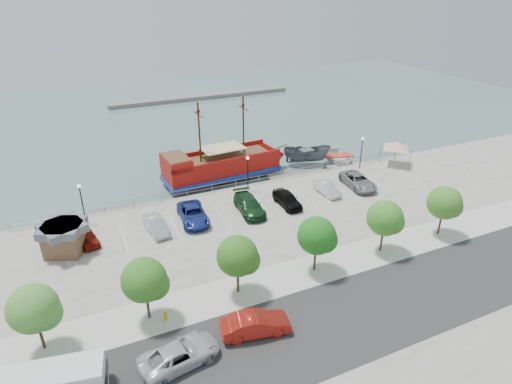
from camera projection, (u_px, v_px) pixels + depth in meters
name	position (u px, v px, depth m)	size (l,w,h in m)	color
ground	(272.00, 223.00, 45.39)	(160.00, 160.00, 0.00)	#4B6B65
land_slab	(414.00, 365.00, 28.05)	(100.00, 58.00, 1.20)	gray
street	(368.00, 310.00, 31.87)	(100.00, 8.00, 0.04)	#2E2D2D
sidewalk	(324.00, 267.00, 36.77)	(100.00, 4.00, 0.05)	beige
seawall_railing	(244.00, 182.00, 51.08)	(50.00, 0.06, 1.00)	gray
far_shore	(202.00, 97.00, 93.85)	(40.00, 3.00, 0.80)	slate
pirate_ship	(230.00, 164.00, 55.24)	(17.46, 6.02, 10.90)	#A4120C
patrol_boat	(306.00, 156.00, 59.38)	(2.44, 6.49, 2.51)	#505761
speedboat	(338.00, 158.00, 60.20)	(5.05, 7.08, 1.47)	white
dock_west	(112.00, 212.00, 47.19)	(6.59, 1.88, 0.38)	slate
dock_mid	(298.00, 176.00, 55.88)	(7.79, 2.23, 0.45)	#6E695B
dock_east	(351.00, 166.00, 59.03)	(7.04, 2.01, 0.40)	gray
shed	(64.00, 237.00, 38.22)	(4.52, 4.52, 2.83)	brown
canopy_tent	(397.00, 142.00, 56.06)	(4.44, 4.44, 3.65)	slate
street_van	(180.00, 354.00, 27.18)	(2.42, 5.25, 1.46)	silver
street_sedan	(256.00, 324.00, 29.48)	(1.69, 4.84, 1.59)	#A81D14
fire_hydrant	(165.00, 316.00, 30.73)	(0.29, 0.29, 0.83)	#C0AA03
lamp_post_left	(81.00, 197.00, 42.28)	(0.36, 0.36, 4.28)	black
lamp_post_mid	(248.00, 167.00, 48.96)	(0.36, 0.36, 4.28)	black
lamp_post_right	(362.00, 147.00, 54.89)	(0.36, 0.36, 4.28)	black
tree_a	(36.00, 310.00, 27.15)	(3.30, 3.20, 5.00)	#473321
tree_b	(147.00, 281.00, 29.75)	(3.30, 3.20, 5.00)	#473321
tree_c	(240.00, 257.00, 32.35)	(3.30, 3.20, 5.00)	#473321
tree_d	(319.00, 237.00, 34.94)	(3.30, 3.20, 5.00)	#473321
tree_e	(387.00, 219.00, 37.54)	(3.30, 3.20, 5.00)	#473321
tree_f	(446.00, 204.00, 40.13)	(3.30, 3.20, 5.00)	#473321
parked_car_a	(87.00, 237.00, 39.86)	(1.56, 3.89, 1.32)	maroon
parked_car_b	(156.00, 225.00, 41.68)	(1.54, 4.41, 1.45)	#B6BAC1
parked_car_c	(193.00, 214.00, 43.49)	(2.58, 5.59, 1.55)	navy
parked_car_d	(249.00, 205.00, 45.20)	(2.29, 5.63, 1.63)	#153C1C
parked_car_e	(287.00, 199.00, 46.54)	(1.84, 4.57, 1.56)	black
parked_car_f	(327.00, 188.00, 49.20)	(1.42, 4.07, 1.34)	silver
parked_car_g	(358.00, 181.00, 50.77)	(2.57, 5.57, 1.55)	gray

